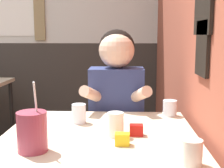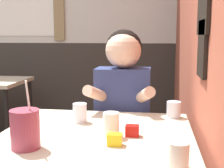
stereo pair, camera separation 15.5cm
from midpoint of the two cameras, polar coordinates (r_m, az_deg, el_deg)
The scene contains 11 objects.
brick_wall_right at distance 2.30m, azimuth 16.40°, elevation 12.56°, with size 0.08×4.46×2.70m.
back_wall at distance 3.72m, azimuth -10.10°, elevation 11.37°, with size 5.85×0.09×2.70m.
main_table at distance 1.46m, azimuth 0.15°, elevation -11.86°, with size 0.88×0.87×0.74m.
person_seated at distance 2.01m, azimuth 4.23°, elevation -6.22°, with size 0.42×0.42×1.23m.
cocktail_pitcher at distance 1.27m, azimuth -12.25°, elevation -8.11°, with size 0.12×0.12×0.28m.
glass_near_pitcher at distance 1.62m, azimuth -3.18°, elevation -5.31°, with size 0.07×0.07×0.10m.
glass_center at distance 1.39m, azimuth 3.05°, elevation -7.45°, with size 0.07×0.07×0.11m.
glass_far_side at distance 1.12m, azimuth 16.04°, elevation -12.49°, with size 0.07×0.07×0.09m.
glass_by_brick at distance 1.76m, azimuth 13.72°, elevation -4.57°, with size 0.08×0.08×0.09m.
condiment_ketchup at distance 1.41m, azimuth 6.90°, elevation -8.53°, with size 0.06×0.04×0.05m.
condiment_mustard at distance 1.30m, azimuth 3.97°, elevation -10.13°, with size 0.06×0.04×0.05m.
Camera 2 is at (1.21, -1.04, 1.19)m, focal length 50.00 mm.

